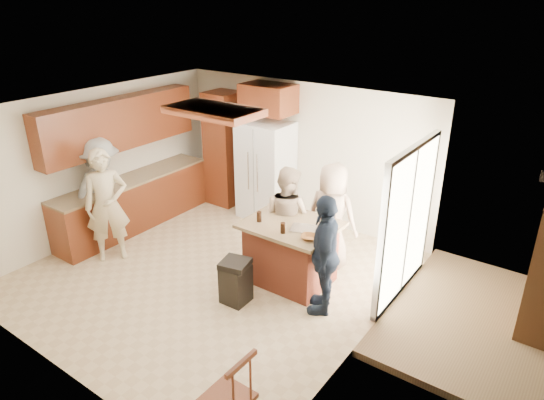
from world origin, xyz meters
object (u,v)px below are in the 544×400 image
Objects in this scene: person_behind_left at (287,217)px; refrigerator at (266,171)px; spindle_chair at (229,400)px; person_behind_right at (332,216)px; person_front_left at (107,205)px; trash_bin at (236,281)px; person_counter at (103,191)px; person_side_right at (325,255)px; kitchen_island at (291,252)px.

refrigerator reaches higher than person_behind_left.
person_behind_left reaches higher than spindle_chair.
person_behind_right is 1.65× the size of spindle_chair.
person_behind_right is at bearing -140.83° from person_behind_left.
person_front_left is 2.87m from refrigerator.
person_behind_left is at bearing 89.72° from trash_bin.
spindle_chair is at bearing -52.03° from trash_bin.
person_counter is (-3.44, -1.50, 0.07)m from person_behind_right.
person_counter is 2.84m from refrigerator.
person_counter is at bearing -108.99° from person_side_right.
kitchen_island is (-0.73, 0.32, -0.35)m from person_side_right.
person_front_left is at bearing -111.88° from refrigerator.
person_behind_left is 1.25× the size of kitchen_island.
person_behind_left is 1.24m from person_side_right.
person_side_right reaches higher than kitchen_island.
person_front_left is at bearing -102.80° from person_side_right.
trash_bin is at bearing -87.66° from person_side_right.
kitchen_island is (-0.24, -0.74, -0.35)m from person_behind_right.
person_side_right is 0.92× the size of person_counter.
person_side_right is (1.04, -0.68, 0.02)m from person_behind_left.
person_behind_left is 0.57m from kitchen_island.
spindle_chair is at bearing 118.30° from person_behind_left.
kitchen_island is at bearing -33.52° from person_front_left.
person_counter is at bearing -124.26° from refrigerator.
person_front_left is 2.85× the size of trash_bin.
person_behind_right is at bearing 103.47° from spindle_chair.
person_front_left is 2.44m from trash_bin.
refrigerator reaches higher than trash_bin.
trash_bin is at bearing 68.34° from person_behind_right.
spindle_chair is at bearing 100.65° from person_behind_right.
person_counter is 2.95m from trash_bin.
spindle_chair reaches higher than trash_bin.
person_counter is 2.85× the size of trash_bin.
person_behind_right is at bearing 72.30° from kitchen_island.
person_front_left is at bearing 157.73° from spindle_chair.
refrigerator is 2.30m from kitchen_island.
person_front_left is 2.91m from kitchen_island.
trash_bin is (-1.04, -0.55, -0.50)m from person_side_right.
person_side_right is 3.02m from refrigerator.
refrigerator is (1.07, 2.66, 0.00)m from person_front_left.
kitchen_island is at bearing 134.33° from person_behind_left.
spindle_chair is (1.04, -2.60, -0.02)m from kitchen_island.
person_side_right is (3.41, 0.76, -0.07)m from person_front_left.
refrigerator reaches higher than kitchen_island.
person_behind_left is at bearing -24.23° from person_front_left.
person_counter is at bearing 156.53° from spindle_chair.
spindle_chair is at bearing -57.74° from refrigerator.
person_front_left reaches higher than person_side_right.
person_counter is at bearing 24.89° from person_behind_left.
person_side_right is 2.62× the size of trash_bin.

